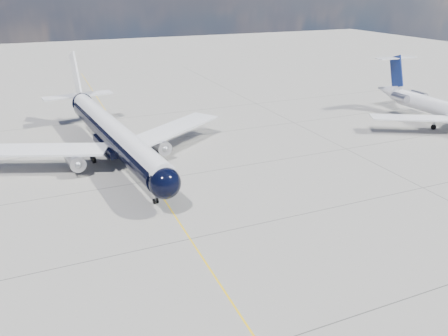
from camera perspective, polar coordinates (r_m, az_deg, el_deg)
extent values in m
plane|color=gray|center=(60.49, -10.57, 0.16)|extent=(320.00, 320.00, 0.00)
cube|color=yellow|center=(55.99, -9.41, -1.64)|extent=(0.16, 160.00, 0.01)
cylinder|color=black|center=(61.97, -14.18, 4.14)|extent=(7.46, 34.55, 3.44)
sphere|color=black|center=(45.86, -7.74, -1.96)|extent=(3.82, 3.82, 3.44)
cone|color=black|center=(81.84, -18.49, 8.49)|extent=(4.16, 6.69, 3.44)
cylinder|color=silver|center=(61.71, -14.25, 4.90)|extent=(6.92, 36.26, 2.68)
cube|color=black|center=(45.50, -7.68, -1.47)|extent=(2.28, 1.33, 0.50)
cube|color=silver|center=(61.90, -22.89, 2.19)|extent=(17.83, 10.51, 0.29)
cube|color=silver|center=(66.37, -6.56, 5.18)|extent=(16.85, 13.62, 0.29)
cube|color=black|center=(62.37, -14.07, 3.04)|extent=(4.84, 9.43, 0.90)
cylinder|color=#ADADB4|center=(59.73, -18.91, 1.00)|extent=(2.50, 4.37, 2.03)
cylinder|color=#ADADB4|center=(62.63, -8.39, 3.00)|extent=(2.50, 4.37, 2.03)
sphere|color=gray|center=(57.97, -18.51, 0.40)|extent=(1.11, 1.11, 1.00)
sphere|color=gray|center=(60.96, -7.73, 2.49)|extent=(1.11, 1.11, 1.00)
cube|color=silver|center=(59.66, -19.02, 1.66)|extent=(0.54, 2.90, 1.00)
cube|color=silver|center=(62.57, -8.49, 3.64)|extent=(0.54, 2.90, 1.00)
cube|color=silver|center=(80.49, -18.83, 11.60)|extent=(0.96, 5.73, 7.71)
cube|color=silver|center=(81.68, -18.55, 8.98)|extent=(12.02, 4.26, 0.20)
cylinder|color=gray|center=(49.68, -8.98, -3.43)|extent=(0.18, 0.18, 1.90)
cylinder|color=black|center=(49.98, -9.12, -4.32)|extent=(0.24, 0.65, 0.63)
cylinder|color=black|center=(50.09, -8.73, -4.23)|extent=(0.24, 0.65, 0.63)
cylinder|color=gray|center=(63.42, -16.80, 1.80)|extent=(0.26, 0.26, 1.72)
cylinder|color=gray|center=(64.78, -11.86, 2.74)|extent=(0.26, 0.26, 1.72)
cylinder|color=black|center=(63.21, -16.62, 1.05)|extent=(0.52, 1.04, 1.00)
cylinder|color=black|center=(64.12, -16.84, 1.34)|extent=(0.52, 1.04, 1.00)
cylinder|color=black|center=(64.58, -11.66, 2.01)|extent=(0.52, 1.04, 1.00)
cylinder|color=black|center=(65.47, -11.94, 2.28)|extent=(0.52, 1.04, 1.00)
cone|color=silver|center=(93.62, 20.59, 9.47)|extent=(2.87, 5.28, 2.84)
cube|color=silver|center=(78.99, 23.35, 6.03)|extent=(13.18, 9.21, 0.23)
cylinder|color=#ADADB4|center=(88.05, 22.03, 8.50)|extent=(1.60, 3.38, 1.58)
cylinder|color=#ADADB4|center=(91.16, 24.06, 8.63)|extent=(1.60, 3.38, 1.58)
cube|color=silver|center=(88.41, 22.28, 8.52)|extent=(1.06, 1.69, 0.19)
cube|color=silver|center=(90.78, 23.82, 8.61)|extent=(1.06, 1.69, 0.19)
cube|color=#0B194F|center=(91.77, 21.59, 11.62)|extent=(0.28, 4.43, 6.45)
cube|color=silver|center=(91.84, 21.55, 13.25)|extent=(8.44, 2.15, 0.17)
cylinder|color=gray|center=(83.19, 25.75, 5.22)|extent=(0.21, 0.21, 1.79)
cylinder|color=black|center=(83.34, 25.69, 4.85)|extent=(0.34, 0.89, 0.88)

